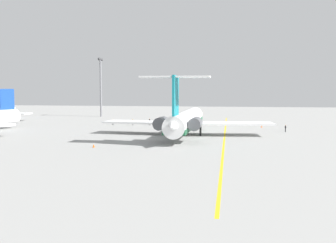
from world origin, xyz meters
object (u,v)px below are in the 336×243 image
at_px(ground_crew_near_tail, 133,121).
at_px(light_mast, 101,84).
at_px(main_jetliner, 186,120).
at_px(ground_crew_starboard, 286,127).
at_px(safety_cone_wingtip, 94,146).
at_px(safety_cone_nose, 262,126).
at_px(ground_crew_portside, 150,121).
at_px(ground_crew_near_nose, 113,121).

xyz_separation_m(ground_crew_near_tail, light_mast, (32.57, 20.63, 10.65)).
distance_m(main_jetliner, light_mast, 66.89).
bearing_deg(light_mast, ground_crew_near_tail, -147.65).
bearing_deg(ground_crew_starboard, safety_cone_wingtip, -176.04).
xyz_separation_m(ground_crew_near_tail, safety_cone_nose, (-0.69, -34.41, -0.86)).
distance_m(ground_crew_starboard, safety_cone_nose, 11.06).
distance_m(main_jetliner, ground_crew_portside, 26.43).
height_order(main_jetliner, ground_crew_starboard, main_jetliner).
distance_m(ground_crew_near_tail, light_mast, 40.00).
relative_size(main_jetliner, ground_crew_near_tail, 23.05).
relative_size(safety_cone_wingtip, light_mast, 0.03).
relative_size(safety_cone_nose, safety_cone_wingtip, 1.00).
bearing_deg(light_mast, ground_crew_near_nose, -155.37).
height_order(main_jetliner, ground_crew_near_tail, main_jetliner).
height_order(ground_crew_portside, light_mast, light_mast).
bearing_deg(ground_crew_portside, ground_crew_near_nose, 84.66).
bearing_deg(ground_crew_near_tail, ground_crew_near_nose, -175.80).
height_order(ground_crew_starboard, safety_cone_wingtip, ground_crew_starboard).
bearing_deg(ground_crew_portside, main_jetliner, -163.64).
bearing_deg(safety_cone_wingtip, light_mast, 18.63).
distance_m(ground_crew_near_tail, ground_crew_starboard, 40.53).
relative_size(ground_crew_near_nose, ground_crew_near_tail, 0.97).
bearing_deg(ground_crew_near_tail, safety_cone_wingtip, -81.93).
distance_m(ground_crew_near_tail, safety_cone_wingtip, 41.55).
distance_m(ground_crew_near_nose, ground_crew_starboard, 45.91).
bearing_deg(safety_cone_nose, ground_crew_starboard, -154.86).
relative_size(ground_crew_near_nose, ground_crew_portside, 0.95).
xyz_separation_m(ground_crew_near_tail, ground_crew_portside, (1.15, -4.47, 0.03)).
height_order(main_jetliner, safety_cone_wingtip, main_jetliner).
bearing_deg(ground_crew_near_tail, ground_crew_portside, 16.51).
bearing_deg(ground_crew_portside, ground_crew_starboard, -121.79).
height_order(ground_crew_near_tail, ground_crew_portside, ground_crew_portside).
distance_m(main_jetliner, ground_crew_near_tail, 27.97).
bearing_deg(safety_cone_nose, ground_crew_portside, 86.50).
distance_m(safety_cone_nose, safety_cone_wingtip, 50.59).
distance_m(ground_crew_near_tail, ground_crew_portside, 4.62).
height_order(main_jetliner, light_mast, light_mast).
bearing_deg(main_jetliner, ground_crew_portside, 29.20).
relative_size(ground_crew_starboard, light_mast, 0.08).
bearing_deg(safety_cone_wingtip, ground_crew_starboard, -48.64).
relative_size(ground_crew_near_nose, ground_crew_starboard, 1.04).
xyz_separation_m(ground_crew_near_nose, safety_cone_nose, (-0.48, -40.02, -0.83)).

